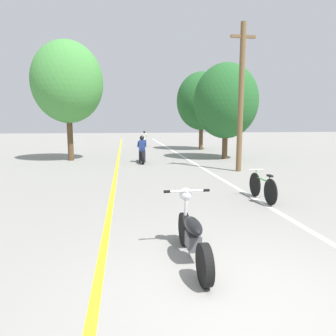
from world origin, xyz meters
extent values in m
plane|color=gray|center=(0.00, 0.00, 0.00)|extent=(120.00, 120.00, 0.00)
cube|color=yellow|center=(-1.70, 13.05, 0.00)|extent=(0.14, 48.00, 0.01)
cube|color=white|center=(2.42, 13.05, 0.00)|extent=(0.14, 48.00, 0.01)
cylinder|color=brown|center=(3.80, 9.48, 3.20)|extent=(0.24, 0.24, 6.41)
cube|color=brown|center=(3.80, 9.48, 5.81)|extent=(1.10, 0.10, 0.12)
cylinder|color=#513A23|center=(4.69, 14.05, 1.11)|extent=(0.32, 0.32, 2.23)
ellipsoid|color=#235B28|center=(4.69, 14.05, 3.44)|extent=(3.83, 3.44, 4.40)
cylinder|color=#513A23|center=(4.81, 20.25, 1.31)|extent=(0.32, 0.32, 2.61)
ellipsoid|color=#235B28|center=(4.81, 20.25, 3.86)|extent=(3.95, 3.56, 4.55)
cylinder|color=#513A23|center=(-4.40, 14.58, 1.59)|extent=(0.32, 0.32, 3.18)
ellipsoid|color=#42893D|center=(-4.40, 14.58, 4.43)|extent=(3.95, 3.55, 4.54)
cylinder|color=black|center=(-0.25, 1.75, 0.29)|extent=(0.12, 0.58, 0.58)
cylinder|color=black|center=(-0.25, 0.34, 0.29)|extent=(0.12, 0.58, 0.58)
ellipsoid|color=black|center=(-0.25, 1.05, 0.60)|extent=(0.24, 0.72, 0.20)
cube|color=#4C4C51|center=(-0.25, 1.05, 0.34)|extent=(0.20, 0.36, 0.24)
cylinder|color=silver|center=(-0.25, 1.66, 0.66)|extent=(0.06, 0.23, 0.75)
cylinder|color=silver|center=(-0.25, 1.57, 1.03)|extent=(0.69, 0.04, 0.04)
cylinder|color=black|center=(-0.60, 1.57, 1.03)|extent=(0.11, 0.05, 0.05)
cylinder|color=black|center=(0.09, 1.57, 1.03)|extent=(0.11, 0.05, 0.05)
sphere|color=silver|center=(-0.25, 1.66, 0.95)|extent=(0.23, 0.23, 0.23)
cylinder|color=black|center=(-0.36, 13.76, 0.33)|extent=(0.12, 0.66, 0.66)
cylinder|color=black|center=(-0.36, 12.37, 0.33)|extent=(0.12, 0.66, 0.66)
cube|color=black|center=(-0.36, 13.07, 0.51)|extent=(0.20, 0.89, 0.28)
cylinder|color=silver|center=(-0.36, 13.66, 1.01)|extent=(0.50, 0.03, 0.03)
cylinder|color=#282D3D|center=(-0.49, 13.02, 0.33)|extent=(0.11, 0.11, 0.65)
cylinder|color=#282D3D|center=(-0.23, 13.02, 0.33)|extent=(0.11, 0.11, 0.65)
cube|color=navy|center=(-0.36, 13.05, 0.94)|extent=(0.34, 0.28, 0.60)
cylinder|color=navy|center=(-0.56, 13.21, 1.00)|extent=(0.08, 0.47, 0.36)
cylinder|color=navy|center=(-0.16, 13.21, 1.00)|extent=(0.08, 0.47, 0.36)
sphere|color=black|center=(-0.36, 13.09, 1.35)|extent=(0.25, 0.25, 0.25)
cylinder|color=black|center=(0.50, 24.94, 0.33)|extent=(0.12, 0.66, 0.66)
cylinder|color=black|center=(0.50, 23.57, 0.33)|extent=(0.12, 0.66, 0.66)
cube|color=silver|center=(0.50, 24.26, 0.51)|extent=(0.20, 0.88, 0.28)
cylinder|color=silver|center=(0.50, 24.84, 1.01)|extent=(0.50, 0.03, 0.03)
cylinder|color=slate|center=(0.37, 24.21, 0.33)|extent=(0.11, 0.11, 0.65)
cylinder|color=slate|center=(0.63, 24.21, 0.33)|extent=(0.11, 0.11, 0.65)
cube|color=silver|center=(0.50, 24.24, 0.93)|extent=(0.34, 0.27, 0.57)
cylinder|color=silver|center=(0.30, 24.40, 0.98)|extent=(0.08, 0.45, 0.35)
cylinder|color=silver|center=(0.70, 24.40, 0.98)|extent=(0.08, 0.45, 0.35)
sphere|color=black|center=(0.50, 24.28, 1.30)|extent=(0.20, 0.20, 0.20)
cylinder|color=black|center=(2.54, 4.95, 0.36)|extent=(0.04, 0.71, 0.71)
cylinder|color=black|center=(2.54, 3.98, 0.36)|extent=(0.04, 0.71, 0.71)
cylinder|color=#2D8C38|center=(2.54, 4.46, 0.60)|extent=(0.04, 0.78, 0.04)
cylinder|color=#2D8C38|center=(2.54, 4.06, 0.57)|extent=(0.03, 0.03, 0.43)
cube|color=black|center=(2.54, 4.06, 0.78)|extent=(0.10, 0.20, 0.05)
cylinder|color=#2D8C38|center=(2.54, 4.90, 0.59)|extent=(0.03, 0.03, 0.46)
cylinder|color=silver|center=(2.54, 4.90, 0.82)|extent=(0.44, 0.03, 0.03)
camera|label=1|loc=(-1.29, -3.35, 2.20)|focal=32.00mm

